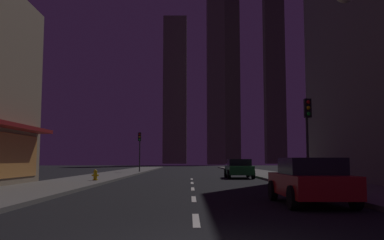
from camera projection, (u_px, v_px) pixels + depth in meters
The scene contains 14 objects.
ground_plane at pixel (191, 176), 38.27m from camera, with size 78.00×136.00×0.10m, color black.
sidewalk_right at pixel (268, 174), 38.32m from camera, with size 4.00×76.00×0.15m, color #605E59.
sidewalk_left at pixel (115, 174), 38.24m from camera, with size 4.00×76.00×0.15m, color #605E59.
lane_marking_center at pixel (193, 193), 17.37m from camera, with size 0.16×28.20×0.01m.
skyscraper_distant_tall at pixel (175, 90), 159.99m from camera, with size 8.88×6.14×56.26m, color #625D49.
skyscraper_distant_mid at pixel (216, 67), 130.50m from camera, with size 5.23×7.62×60.76m, color #625D49.
skyscraper_distant_short at pixel (229, 82), 162.18m from camera, with size 8.02×7.54×63.20m, color #454133.
skyscraper_distant_slender at pixel (274, 66), 159.86m from camera, with size 7.48×5.23×74.36m, color #464335.
car_parked_near at pixel (310, 181), 13.02m from camera, with size 1.98×4.24×1.45m.
car_parked_far at pixel (239, 168), 31.88m from camera, with size 1.98×4.24×1.45m.
fire_hydrant_far_left at pixel (95, 175), 25.50m from camera, with size 0.42×0.30×0.65m.
traffic_light_near_right at pixel (308, 122), 20.04m from camera, with size 0.32×0.48×4.20m.
traffic_light_far_left at pixel (140, 143), 44.71m from camera, with size 0.32×0.48×4.20m.
street_lamp_right at pixel (372, 38), 12.71m from camera, with size 1.96×0.56×6.58m.
Camera 1 is at (-0.14, -6.58, 1.38)m, focal length 39.23 mm.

